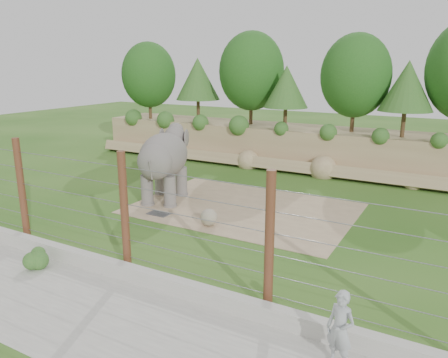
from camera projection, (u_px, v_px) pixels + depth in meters
The scene contains 11 objects.
ground at pixel (201, 227), 18.19m from camera, with size 90.00×90.00×0.00m, color #265715.
back_embankment at pixel (314, 106), 27.59m from camera, with size 30.00×5.52×8.77m.
dirt_patch at pixel (244, 208), 20.48m from camera, with size 10.00×7.00×0.02m, color #9C8163.
drain_grate at pixel (159, 214), 19.66m from camera, with size 1.00×0.60×0.03m, color #262628.
elephant at pixel (164, 166), 21.30m from camera, with size 1.85×4.33×3.50m, color slate, non-canonical shape.
stone_ball at pixel (209, 217), 18.19m from camera, with size 0.72×0.72×0.72m, color gray.
retaining_wall at pixel (117, 269), 13.90m from camera, with size 26.00×0.35×0.50m, color #A3A099.
walkway at pixel (68, 305), 12.28m from camera, with size 26.00×4.00×0.01m, color #A3A099.
barrier_fence at pixel (125, 213), 13.87m from camera, with size 20.26×0.26×4.00m.
walkway_shrub at pixel (36, 257), 14.53m from camera, with size 0.66×0.66×0.66m, color #286225.
zookeeper at pixel (340, 330), 9.60m from camera, with size 0.67×0.44×1.84m, color #A1A6AA.
Camera 1 is at (9.16, -14.42, 6.61)m, focal length 35.00 mm.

